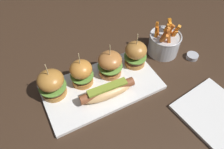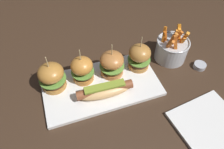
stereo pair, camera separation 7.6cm
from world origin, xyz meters
name	(u,v)px [view 2 (the right image)]	position (x,y,z in m)	size (l,w,h in m)	color
ground_plane	(101,87)	(0.00, 0.00, 0.00)	(3.00, 3.00, 0.00)	#382619
platter_main	(101,86)	(0.00, 0.00, 0.01)	(0.42, 0.22, 0.01)	white
hot_dog	(105,90)	(0.00, -0.05, 0.04)	(0.20, 0.07, 0.05)	#E0AB6C
slider_far_left	(52,76)	(-0.16, 0.05, 0.07)	(0.09, 0.09, 0.14)	#B37631
slider_center_left	(82,69)	(-0.05, 0.05, 0.06)	(0.08, 0.08, 0.14)	#C77E33
slider_center_right	(112,64)	(0.06, 0.04, 0.06)	(0.09, 0.09, 0.14)	#B46F36
slider_far_right	(139,57)	(0.16, 0.04, 0.07)	(0.09, 0.09, 0.15)	#AE7434
fries_bucket	(172,49)	(0.31, 0.05, 0.05)	(0.13, 0.13, 0.14)	#B7BABF
sauce_ramekin	(200,66)	(0.40, -0.03, 0.01)	(0.05, 0.05, 0.02)	#A8AAB2
side_plate	(211,127)	(0.28, -0.27, 0.01)	(0.21, 0.21, 0.01)	white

